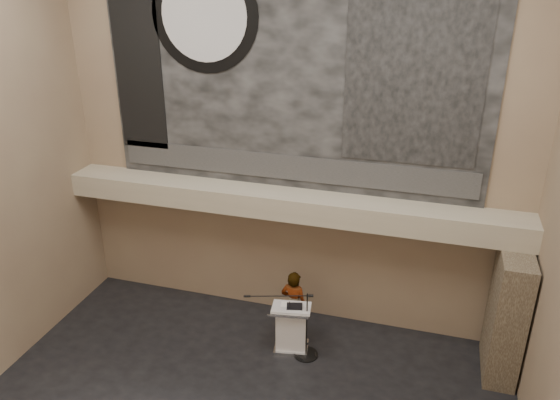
% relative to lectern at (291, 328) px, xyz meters
% --- Properties ---
extents(wall_back, '(10.00, 0.02, 8.50)m').
position_rel_lectern_xyz_m(wall_back, '(-0.44, 1.43, 3.70)').
color(wall_back, '#806751').
rests_on(wall_back, floor).
extents(soffit, '(10.00, 0.80, 0.50)m').
position_rel_lectern_xyz_m(soffit, '(-0.44, 1.03, 2.40)').
color(soffit, tan).
rests_on(soffit, wall_back).
extents(sprinkler_left, '(0.04, 0.04, 0.06)m').
position_rel_lectern_xyz_m(sprinkler_left, '(-2.04, 0.98, 2.12)').
color(sprinkler_left, '#B2893D').
rests_on(sprinkler_left, soffit).
extents(sprinkler_right, '(0.04, 0.04, 0.06)m').
position_rel_lectern_xyz_m(sprinkler_right, '(1.46, 0.98, 2.12)').
color(sprinkler_right, '#B2893D').
rests_on(sprinkler_right, soffit).
extents(banner, '(8.00, 0.05, 5.00)m').
position_rel_lectern_xyz_m(banner, '(-0.44, 1.40, 5.15)').
color(banner, black).
rests_on(banner, wall_back).
extents(banner_text_strip, '(7.76, 0.02, 0.55)m').
position_rel_lectern_xyz_m(banner_text_strip, '(-0.44, 1.36, 3.10)').
color(banner_text_strip, '#2F2F2F').
rests_on(banner_text_strip, banner).
extents(banner_clock_rim, '(2.30, 0.02, 2.30)m').
position_rel_lectern_xyz_m(banner_clock_rim, '(-2.24, 1.36, 6.15)').
color(banner_clock_rim, black).
rests_on(banner_clock_rim, banner).
extents(banner_clock_face, '(1.84, 0.02, 1.84)m').
position_rel_lectern_xyz_m(banner_clock_face, '(-2.24, 1.34, 6.15)').
color(banner_clock_face, silver).
rests_on(banner_clock_face, banner).
extents(banner_building_print, '(2.60, 0.02, 3.60)m').
position_rel_lectern_xyz_m(banner_building_print, '(1.96, 1.36, 5.25)').
color(banner_building_print, black).
rests_on(banner_building_print, banner).
extents(banner_brick_print, '(1.10, 0.02, 3.20)m').
position_rel_lectern_xyz_m(banner_brick_print, '(-3.84, 1.36, 4.85)').
color(banner_brick_print, black).
rests_on(banner_brick_print, banner).
extents(stone_pier, '(0.60, 1.40, 2.70)m').
position_rel_lectern_xyz_m(stone_pier, '(4.21, 0.58, 0.80)').
color(stone_pier, '#45392A').
rests_on(stone_pier, floor).
extents(lectern, '(0.89, 0.70, 1.14)m').
position_rel_lectern_xyz_m(lectern, '(0.00, 0.00, 0.00)').
color(lectern, silver).
rests_on(lectern, floor).
extents(binder, '(0.38, 0.33, 0.04)m').
position_rel_lectern_xyz_m(binder, '(0.07, -0.03, 0.56)').
color(binder, black).
rests_on(binder, lectern).
extents(papers, '(0.28, 0.35, 0.00)m').
position_rel_lectern_xyz_m(papers, '(-0.11, -0.03, 0.55)').
color(papers, white).
rests_on(papers, lectern).
extents(speaker_person, '(0.65, 0.48, 1.64)m').
position_rel_lectern_xyz_m(speaker_person, '(-0.08, 0.46, 0.27)').
color(speaker_person, white).
rests_on(speaker_person, floor).
extents(mic_stand, '(1.49, 0.65, 1.55)m').
position_rel_lectern_xyz_m(mic_stand, '(0.31, -0.12, -0.31)').
color(mic_stand, black).
rests_on(mic_stand, floor).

